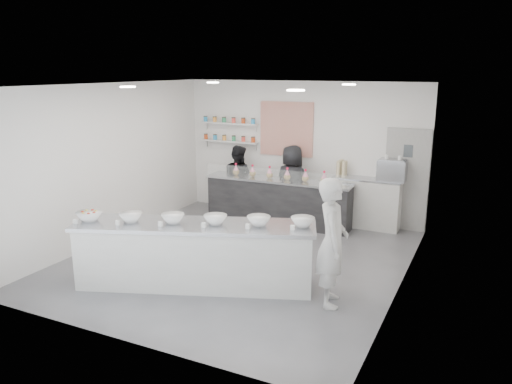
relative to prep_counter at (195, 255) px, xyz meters
The scene contains 26 objects.
floor 1.33m from the prep_counter, 85.09° to the left, with size 6.00×6.00×0.00m, color #515156.
ceiling 2.79m from the prep_counter, 85.09° to the left, with size 6.00×6.00×0.00m, color white.
back_wall 4.35m from the prep_counter, 88.57° to the left, with size 5.50×5.50×0.00m, color white.
left_wall 3.08m from the prep_counter, 155.06° to the left, with size 6.00×6.00×0.00m, color white.
right_wall 3.27m from the prep_counter, 23.29° to the left, with size 6.00×6.00×0.00m, color white.
back_door 4.87m from the prep_counter, 60.19° to the left, with size 0.88×0.04×2.10m, color #959592.
pattern_panel 4.46m from the prep_counter, 93.33° to the left, with size 1.25×0.03×1.20m, color #A7240E.
jar_shelf_lower 4.58m from the prep_counter, 111.71° to the left, with size 1.45×0.22×0.04m, color silver.
jar_shelf_upper 4.70m from the prep_counter, 111.71° to the left, with size 1.45×0.22×0.04m, color silver.
preserve_jars 4.64m from the prep_counter, 111.81° to the left, with size 1.45×0.10×0.56m, color #C8461A, non-canonical shape.
downlight_0 2.81m from the prep_counter, 169.95° to the left, with size 0.24×0.24×0.02m, color white.
downlight_1 2.91m from the prep_counter, ahead, with size 0.24×0.24×0.02m, color white.
downlight_2 3.98m from the prep_counter, 114.58° to the left, with size 0.24×0.24×0.02m, color white.
downlight_3 4.05m from the prep_counter, 61.98° to the left, with size 0.24×0.24×0.02m, color white.
prep_counter is the anchor object (origin of this frame).
back_bar 3.43m from the prep_counter, 91.60° to the left, with size 3.16×0.58×0.98m, color black.
sneeze_guard 3.22m from the prep_counter, 91.63° to the left, with size 3.12×0.01×0.27m, color white.
espresso_ledge 4.34m from the prep_counter, 67.56° to the left, with size 1.41×0.45×1.05m, color beige.
espresso_machine 4.61m from the prep_counter, 61.85° to the left, with size 0.56×0.38×0.42m, color #93969E.
cup_stacks 4.22m from the prep_counter, 74.58° to the left, with size 0.24×0.24×0.32m, color #C8BC90, non-canonical shape.
prep_bowls 0.57m from the prep_counter, ahead, with size 3.60×0.45×0.14m, color white, non-canonical shape.
label_cards 0.73m from the prep_counter, 110.55° to the right, with size 3.31×0.04×0.07m, color white, non-canonical shape.
cookie_bags 3.49m from the prep_counter, 91.60° to the left, with size 2.14×0.14×0.26m, color pink, non-canonical shape.
woman_prep 2.12m from the prep_counter, ahead, with size 0.67×0.44×1.83m, color #B9B7B4.
staff_left 4.05m from the prep_counter, 108.39° to the left, with size 0.76×0.59×1.57m, color black.
staff_right 3.79m from the prep_counter, 88.79° to the left, with size 0.82×0.53×1.67m, color black.
Camera 1 is at (3.83, -7.27, 3.27)m, focal length 35.00 mm.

